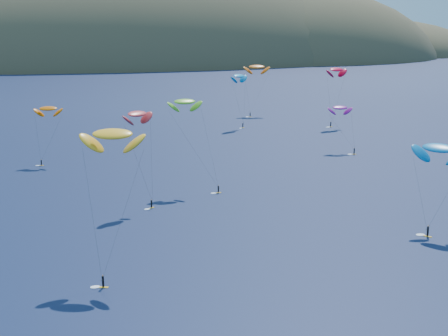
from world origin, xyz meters
name	(u,v)px	position (x,y,z in m)	size (l,w,h in m)	color
island	(135,70)	(39.40, 562.36, -10.74)	(730.00, 300.00, 210.00)	#3D3526
kitesurfer_1	(48,109)	(-30.74, 135.35, 15.09)	(7.96, 7.31, 17.22)	gold
kitesurfer_2	(112,134)	(-18.84, 54.76, 22.01)	(10.87, 13.06, 24.82)	gold
kitesurfer_3	(185,102)	(1.50, 100.75, 20.47)	(10.75, 10.82, 22.73)	gold
kitesurfer_4	(239,76)	(36.49, 178.85, 18.64)	(9.20, 9.64, 21.09)	gold
kitesurfer_5	(439,148)	(42.80, 58.90, 15.69)	(9.72, 11.25, 18.48)	gold
kitesurfer_6	(340,108)	(55.19, 130.61, 12.93)	(7.68, 10.53, 15.01)	gold
kitesurfer_8	(336,70)	(72.53, 172.74, 20.72)	(10.53, 9.07, 23.43)	gold
kitesurfer_9	(137,114)	(-11.09, 88.97, 19.79)	(8.23, 8.95, 21.97)	gold
kitesurfer_11	(257,67)	(52.07, 207.01, 19.52)	(11.65, 13.00, 22.41)	gold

